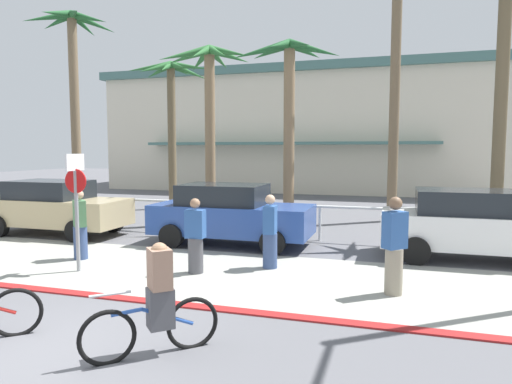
% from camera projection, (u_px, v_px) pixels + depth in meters
% --- Properties ---
extents(ground_plane, '(80.00, 80.00, 0.00)m').
position_uv_depth(ground_plane, '(257.00, 228.00, 15.59)').
color(ground_plane, '#5B5B60').
extents(sidewalk_strip, '(44.00, 4.00, 0.02)m').
position_uv_depth(sidewalk_strip, '(180.00, 271.00, 10.06)').
color(sidewalk_strip, '#9E9E93').
rests_on(sidewalk_strip, ground).
extents(curb_paint, '(44.00, 0.24, 0.03)m').
position_uv_depth(curb_paint, '(129.00, 299.00, 8.16)').
color(curb_paint, maroon).
rests_on(curb_paint, ground).
extents(building_backdrop, '(25.09, 12.21, 7.68)m').
position_uv_depth(building_backdrop, '(304.00, 132.00, 32.34)').
color(building_backdrop, beige).
rests_on(building_backdrop, ground).
extents(rail_fence, '(18.91, 0.08, 1.04)m').
position_uv_depth(rail_fence, '(243.00, 209.00, 14.08)').
color(rail_fence, white).
rests_on(rail_fence, ground).
extents(stop_sign_bike_lane, '(0.52, 0.56, 2.56)m').
position_uv_depth(stop_sign_bike_lane, '(76.00, 195.00, 9.87)').
color(stop_sign_bike_lane, gray).
rests_on(stop_sign_bike_lane, ground).
extents(palm_tree_0, '(3.00, 3.13, 8.06)m').
position_uv_depth(palm_tree_0, '(73.00, 63.00, 18.14)').
color(palm_tree_0, '#756047').
rests_on(palm_tree_0, ground).
extents(palm_tree_1, '(3.69, 2.91, 6.50)m').
position_uv_depth(palm_tree_1, '(171.00, 94.00, 20.30)').
color(palm_tree_1, brown).
rests_on(palm_tree_1, ground).
extents(palm_tree_2, '(3.11, 3.21, 6.26)m').
position_uv_depth(palm_tree_2, '(209.00, 87.00, 16.14)').
color(palm_tree_2, '#846B4C').
rests_on(palm_tree_2, ground).
extents(palm_tree_3, '(3.47, 2.69, 6.20)m').
position_uv_depth(palm_tree_3, '(288.00, 87.00, 14.96)').
color(palm_tree_3, '#846B4C').
rests_on(palm_tree_3, ground).
extents(palm_tree_4, '(3.38, 3.19, 9.01)m').
position_uv_depth(palm_tree_4, '(396.00, 45.00, 16.54)').
color(palm_tree_4, '#756047').
rests_on(palm_tree_4, ground).
extents(palm_tree_5, '(3.60, 2.93, 7.98)m').
position_uv_depth(palm_tree_5, '(505.00, 35.00, 13.01)').
color(palm_tree_5, brown).
rests_on(palm_tree_5, ground).
extents(car_tan_1, '(4.40, 2.02, 1.69)m').
position_uv_depth(car_tan_1, '(55.00, 207.00, 14.34)').
color(car_tan_1, tan).
rests_on(car_tan_1, ground).
extents(car_blue_2, '(4.40, 2.02, 1.69)m').
position_uv_depth(car_blue_2, '(230.00, 214.00, 12.78)').
color(car_blue_2, '#284793').
rests_on(car_blue_2, ground).
extents(car_white_3, '(4.40, 2.02, 1.69)m').
position_uv_depth(car_white_3, '(475.00, 225.00, 10.98)').
color(car_white_3, white).
rests_on(car_white_3, ground).
extents(cyclist_blue_1, '(1.37, 1.29, 1.50)m').
position_uv_depth(cyclist_blue_1, '(157.00, 302.00, 5.94)').
color(cyclist_blue_1, black).
rests_on(cyclist_blue_1, ground).
extents(pedestrian_0, '(0.47, 0.47, 1.69)m').
position_uv_depth(pedestrian_0, '(80.00, 228.00, 11.06)').
color(pedestrian_0, '#384C7A').
rests_on(pedestrian_0, ground).
extents(pedestrian_1, '(0.35, 0.42, 1.66)m').
position_uv_depth(pedestrian_1, '(270.00, 235.00, 10.22)').
color(pedestrian_1, '#384C7A').
rests_on(pedestrian_1, ground).
extents(pedestrian_2, '(0.47, 0.46, 1.81)m').
position_uv_depth(pedestrian_2, '(394.00, 250.00, 8.34)').
color(pedestrian_2, gray).
rests_on(pedestrian_2, ground).
extents(pedestrian_3, '(0.41, 0.34, 1.62)m').
position_uv_depth(pedestrian_3, '(195.00, 239.00, 9.81)').
color(pedestrian_3, '#4C4C51').
rests_on(pedestrian_3, ground).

